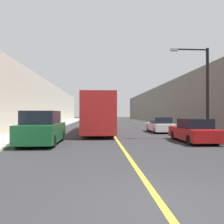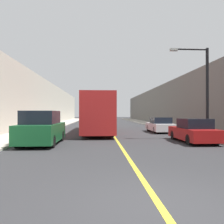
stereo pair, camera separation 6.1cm
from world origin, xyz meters
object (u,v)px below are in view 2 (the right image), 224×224
car_right_near (193,131)px  car_right_mid (160,125)px  street_lamp_right (203,85)px  parked_suv_left (42,129)px  bus (98,113)px

car_right_near → car_right_mid: car_right_near is taller
car_right_mid → street_lamp_right: (1.28, -6.05, 3.08)m
parked_suv_left → street_lamp_right: bearing=8.1°
bus → street_lamp_right: 9.85m
parked_suv_left → street_lamp_right: (10.49, 1.48, 2.83)m
car_right_mid → street_lamp_right: 6.91m
parked_suv_left → street_lamp_right: 10.97m
parked_suv_left → car_right_mid: parked_suv_left is taller
bus → parked_suv_left: bus is taller
bus → car_right_near: size_ratio=2.92×
street_lamp_right → car_right_near: bearing=-138.5°
bus → car_right_near: bearing=-51.0°
car_right_near → street_lamp_right: (1.16, 1.03, 3.06)m
bus → parked_suv_left: (-3.29, -7.92, -0.90)m
bus → car_right_mid: size_ratio=2.94×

